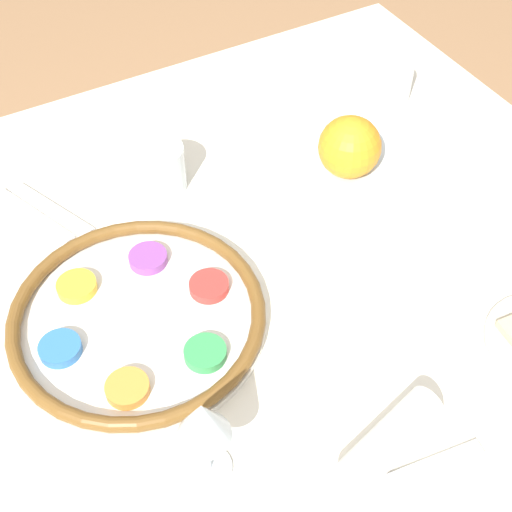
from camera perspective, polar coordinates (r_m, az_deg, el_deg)
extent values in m
plane|color=#99704C|center=(1.62, -2.75, -19.01)|extent=(8.00, 8.00, 0.00)
cube|color=silver|center=(1.30, -3.33, -12.99)|extent=(1.37, 1.08, 0.71)
cylinder|color=silver|center=(0.98, -9.29, -5.37)|extent=(0.35, 0.35, 0.01)
torus|color=brown|center=(0.97, -9.40, -4.84)|extent=(0.35, 0.35, 0.02)
cylinder|color=red|center=(0.99, -3.67, -2.59)|extent=(0.06, 0.06, 0.01)
cylinder|color=#844299|center=(1.04, -8.63, -0.18)|extent=(0.06, 0.06, 0.01)
cylinder|color=gold|center=(1.02, -14.15, -2.37)|extent=(0.06, 0.06, 0.01)
cylinder|color=#2D6BB7|center=(0.96, -15.31, -7.33)|extent=(0.06, 0.06, 0.01)
cylinder|color=orange|center=(0.91, -10.25, -10.37)|extent=(0.06, 0.06, 0.01)
cylinder|color=#33934C|center=(0.93, -4.08, -7.75)|extent=(0.06, 0.06, 0.01)
cylinder|color=silver|center=(0.87, -3.85, -16.55)|extent=(0.06, 0.06, 0.00)
cylinder|color=silver|center=(0.83, -4.00, -15.35)|extent=(0.01, 0.01, 0.08)
cone|color=silver|center=(0.77, -4.29, -13.02)|extent=(0.06, 0.06, 0.06)
cylinder|color=silver|center=(1.10, 8.26, 2.33)|extent=(0.13, 0.13, 0.01)
cylinder|color=silver|center=(1.07, 8.50, 3.88)|extent=(0.03, 0.03, 0.08)
cylinder|color=silver|center=(1.03, 8.83, 5.97)|extent=(0.20, 0.20, 0.03)
sphere|color=orange|center=(0.99, 7.50, 8.64)|extent=(0.09, 0.09, 0.09)
cylinder|color=white|center=(0.87, 10.73, -14.19)|extent=(0.15, 0.08, 0.05)
cylinder|color=silver|center=(1.34, 10.64, 13.67)|extent=(0.08, 0.08, 0.08)
cylinder|color=silver|center=(1.14, -7.67, 7.02)|extent=(0.08, 0.08, 0.08)
cube|color=silver|center=(1.16, -17.40, 3.10)|extent=(0.08, 0.16, 0.01)
cube|color=silver|center=(1.16, -16.02, 3.63)|extent=(0.09, 0.16, 0.01)
cube|color=silver|center=(0.89, 13.31, -16.29)|extent=(0.15, 0.04, 0.01)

